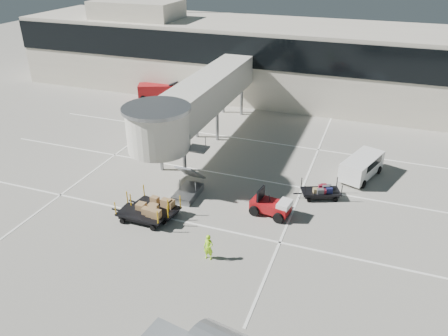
{
  "coord_description": "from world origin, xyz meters",
  "views": [
    {
      "loc": [
        10.16,
        -19.03,
        16.07
      ],
      "look_at": [
        0.83,
        6.35,
        2.0
      ],
      "focal_mm": 35.0,
      "sensor_mm": 36.0,
      "label": 1
    }
  ],
  "objects": [
    {
      "name": "ground",
      "position": [
        0.0,
        0.0,
        0.0
      ],
      "size": [
        140.0,
        140.0,
        0.0
      ],
      "primitive_type": "plane",
      "color": "#B4AFA1",
      "rests_on": "ground"
    },
    {
      "name": "lane_markings",
      "position": [
        -0.67,
        9.33,
        0.01
      ],
      "size": [
        40.0,
        30.0,
        0.02
      ],
      "color": "white",
      "rests_on": "ground"
    },
    {
      "name": "terminal",
      "position": [
        -0.35,
        29.94,
        4.11
      ],
      "size": [
        64.0,
        12.11,
        15.2
      ],
      "color": "beige",
      "rests_on": "ground"
    },
    {
      "name": "jet_bridge",
      "position": [
        -3.97,
        12.26,
        4.28
      ],
      "size": [
        5.7,
        20.4,
        6.03
      ],
      "color": "beige",
      "rests_on": "ground"
    },
    {
      "name": "baggage_tug",
      "position": [
        4.72,
        4.84,
        0.62
      ],
      "size": [
        2.77,
        2.01,
        1.71
      ],
      "rotation": [
        0.0,
        0.0,
        -0.16
      ],
      "color": "maroon",
      "rests_on": "ground"
    },
    {
      "name": "suitcase_cart",
      "position": [
        7.42,
        8.04,
        0.47
      ],
      "size": [
        3.29,
        2.24,
        1.28
      ],
      "rotation": [
        0.0,
        0.0,
        0.39
      ],
      "color": "black",
      "rests_on": "ground"
    },
    {
      "name": "box_cart_near",
      "position": [
        -2.97,
        1.15,
        0.56
      ],
      "size": [
        3.87,
        1.58,
        1.52
      ],
      "rotation": [
        0.0,
        0.0,
        -0.0
      ],
      "color": "black",
      "rests_on": "ground"
    },
    {
      "name": "box_cart_far",
      "position": [
        -2.25,
        2.21,
        0.58
      ],
      "size": [
        3.88,
        1.98,
        1.49
      ],
      "rotation": [
        0.0,
        0.0,
        -0.15
      ],
      "color": "black",
      "rests_on": "ground"
    },
    {
      "name": "ground_worker",
      "position": [
        2.55,
        -0.85,
        0.79
      ],
      "size": [
        0.59,
        0.4,
        1.58
      ],
      "primitive_type": "imported",
      "rotation": [
        0.0,
        0.0,
        -0.04
      ],
      "color": "#93DB17",
      "rests_on": "ground"
    },
    {
      "name": "minivan",
      "position": [
        9.86,
        12.31,
        0.99
      ],
      "size": [
        3.11,
        4.69,
        1.65
      ],
      "rotation": [
        0.0,
        0.0,
        -0.34
      ],
      "color": "white",
      "rests_on": "ground"
    },
    {
      "name": "belt_loader",
      "position": [
        -13.58,
        23.63,
        0.84
      ],
      "size": [
        4.86,
        3.3,
        2.2
      ],
      "rotation": [
        0.0,
        0.0,
        0.39
      ],
      "color": "maroon",
      "rests_on": "ground"
    }
  ]
}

